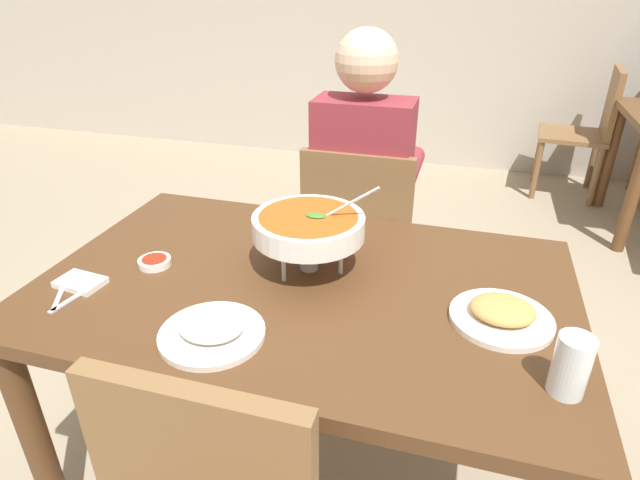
{
  "coord_description": "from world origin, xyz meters",
  "views": [
    {
      "loc": [
        0.37,
        -1.12,
        1.48
      ],
      "look_at": [
        0.0,
        0.15,
        0.79
      ],
      "focal_mm": 29.34,
      "sensor_mm": 36.0,
      "label": 1
    }
  ],
  "objects_px": {
    "sauce_dish": "(155,262)",
    "chair_bg_corner": "(589,126)",
    "chair_diner_main": "(360,239)",
    "curry_bowl": "(309,227)",
    "rice_plate": "(212,329)",
    "diner_main": "(364,181)",
    "dining_table_main": "(305,313)",
    "drink_glass": "(570,368)",
    "appetizer_plate": "(502,314)"
  },
  "relations": [
    {
      "from": "dining_table_main",
      "to": "drink_glass",
      "type": "distance_m",
      "value": 0.68
    },
    {
      "from": "sauce_dish",
      "to": "drink_glass",
      "type": "relative_size",
      "value": 0.69
    },
    {
      "from": "rice_plate",
      "to": "curry_bowl",
      "type": "bearing_deg",
      "value": 71.18
    },
    {
      "from": "chair_bg_corner",
      "to": "drink_glass",
      "type": "bearing_deg",
      "value": -100.04
    },
    {
      "from": "chair_diner_main",
      "to": "drink_glass",
      "type": "bearing_deg",
      "value": -57.6
    },
    {
      "from": "chair_diner_main",
      "to": "drink_glass",
      "type": "distance_m",
      "value": 1.18
    },
    {
      "from": "sauce_dish",
      "to": "chair_bg_corner",
      "type": "xyz_separation_m",
      "value": [
        1.59,
        2.87,
        -0.24
      ]
    },
    {
      "from": "curry_bowl",
      "to": "sauce_dish",
      "type": "xyz_separation_m",
      "value": [
        -0.42,
        -0.1,
        -0.12
      ]
    },
    {
      "from": "rice_plate",
      "to": "appetizer_plate",
      "type": "distance_m",
      "value": 0.67
    },
    {
      "from": "chair_diner_main",
      "to": "chair_bg_corner",
      "type": "relative_size",
      "value": 1.0
    },
    {
      "from": "appetizer_plate",
      "to": "sauce_dish",
      "type": "bearing_deg",
      "value": 179.91
    },
    {
      "from": "diner_main",
      "to": "sauce_dish",
      "type": "relative_size",
      "value": 14.56
    },
    {
      "from": "chair_diner_main",
      "to": "diner_main",
      "type": "bearing_deg",
      "value": 90.0
    },
    {
      "from": "diner_main",
      "to": "drink_glass",
      "type": "height_order",
      "value": "diner_main"
    },
    {
      "from": "dining_table_main",
      "to": "curry_bowl",
      "type": "relative_size",
      "value": 4.2
    },
    {
      "from": "chair_diner_main",
      "to": "diner_main",
      "type": "height_order",
      "value": "diner_main"
    },
    {
      "from": "diner_main",
      "to": "curry_bowl",
      "type": "distance_m",
      "value": 0.7
    },
    {
      "from": "rice_plate",
      "to": "diner_main",
      "type": "bearing_deg",
      "value": 83.02
    },
    {
      "from": "appetizer_plate",
      "to": "chair_bg_corner",
      "type": "distance_m",
      "value": 2.96
    },
    {
      "from": "sauce_dish",
      "to": "chair_bg_corner",
      "type": "bearing_deg",
      "value": 61.08
    },
    {
      "from": "diner_main",
      "to": "drink_glass",
      "type": "relative_size",
      "value": 10.08
    },
    {
      "from": "sauce_dish",
      "to": "appetizer_plate",
      "type": "bearing_deg",
      "value": -0.09
    },
    {
      "from": "dining_table_main",
      "to": "diner_main",
      "type": "xyz_separation_m",
      "value": [
        0.0,
        0.76,
        0.11
      ]
    },
    {
      "from": "dining_table_main",
      "to": "rice_plate",
      "type": "relative_size",
      "value": 5.82
    },
    {
      "from": "sauce_dish",
      "to": "curry_bowl",
      "type": "bearing_deg",
      "value": 13.91
    },
    {
      "from": "dining_table_main",
      "to": "appetizer_plate",
      "type": "relative_size",
      "value": 5.82
    },
    {
      "from": "rice_plate",
      "to": "sauce_dish",
      "type": "xyz_separation_m",
      "value": [
        -0.3,
        0.25,
        -0.01
      ]
    },
    {
      "from": "chair_bg_corner",
      "to": "chair_diner_main",
      "type": "bearing_deg",
      "value": -118.78
    },
    {
      "from": "dining_table_main",
      "to": "curry_bowl",
      "type": "height_order",
      "value": "curry_bowl"
    },
    {
      "from": "curry_bowl",
      "to": "sauce_dish",
      "type": "relative_size",
      "value": 3.69
    },
    {
      "from": "dining_table_main",
      "to": "appetizer_plate",
      "type": "distance_m",
      "value": 0.51
    },
    {
      "from": "diner_main",
      "to": "sauce_dish",
      "type": "distance_m",
      "value": 0.9
    },
    {
      "from": "dining_table_main",
      "to": "chair_bg_corner",
      "type": "bearing_deg",
      "value": 67.77
    },
    {
      "from": "curry_bowl",
      "to": "sauce_dish",
      "type": "height_order",
      "value": "curry_bowl"
    },
    {
      "from": "rice_plate",
      "to": "drink_glass",
      "type": "xyz_separation_m",
      "value": [
        0.74,
        0.04,
        0.04
      ]
    },
    {
      "from": "chair_diner_main",
      "to": "sauce_dish",
      "type": "relative_size",
      "value": 10.0
    },
    {
      "from": "appetizer_plate",
      "to": "drink_glass",
      "type": "bearing_deg",
      "value": -60.58
    },
    {
      "from": "appetizer_plate",
      "to": "sauce_dish",
      "type": "xyz_separation_m",
      "value": [
        -0.93,
        0.0,
        -0.01
      ]
    },
    {
      "from": "chair_diner_main",
      "to": "curry_bowl",
      "type": "relative_size",
      "value": 2.71
    },
    {
      "from": "rice_plate",
      "to": "appetizer_plate",
      "type": "height_order",
      "value": "same"
    },
    {
      "from": "drink_glass",
      "to": "appetizer_plate",
      "type": "bearing_deg",
      "value": 119.42
    },
    {
      "from": "sauce_dish",
      "to": "dining_table_main",
      "type": "bearing_deg",
      "value": 4.62
    },
    {
      "from": "rice_plate",
      "to": "sauce_dish",
      "type": "bearing_deg",
      "value": 140.66
    },
    {
      "from": "diner_main",
      "to": "dining_table_main",
      "type": "bearing_deg",
      "value": -90.0
    },
    {
      "from": "chair_diner_main",
      "to": "curry_bowl",
      "type": "xyz_separation_m",
      "value": [
        -0.01,
        -0.66,
        0.36
      ]
    },
    {
      "from": "sauce_dish",
      "to": "chair_bg_corner",
      "type": "distance_m",
      "value": 3.29
    },
    {
      "from": "appetizer_plate",
      "to": "drink_glass",
      "type": "distance_m",
      "value": 0.24
    },
    {
      "from": "dining_table_main",
      "to": "rice_plate",
      "type": "distance_m",
      "value": 0.33
    },
    {
      "from": "chair_diner_main",
      "to": "chair_bg_corner",
      "type": "xyz_separation_m",
      "value": [
        1.16,
        2.11,
        0.0
      ]
    },
    {
      "from": "chair_diner_main",
      "to": "drink_glass",
      "type": "xyz_separation_m",
      "value": [
        0.61,
        -0.97,
        0.29
      ]
    }
  ]
}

